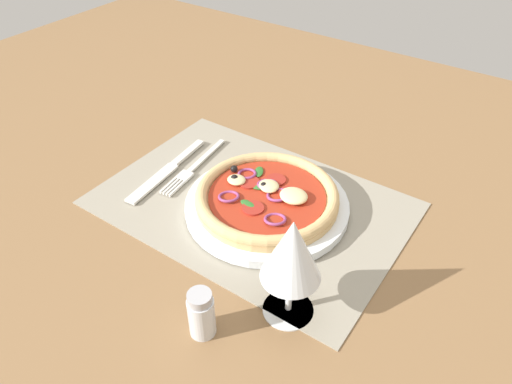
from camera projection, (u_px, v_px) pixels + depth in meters
ground_plane at (252, 210)px, 76.90cm from camera, size 190.00×140.00×2.40cm
placemat at (251, 203)px, 76.03cm from camera, size 46.84×32.02×0.40cm
plate at (269, 204)px, 74.48cm from camera, size 25.20×25.20×1.42cm
pizza at (269, 195)px, 73.36cm from camera, size 21.88×21.88×2.60cm
fork at (192, 169)px, 82.52cm from camera, size 3.64×18.05×0.44cm
knife at (167, 170)px, 82.10cm from camera, size 3.61×20.07×0.62cm
wine_glass at (292, 253)px, 53.71cm from camera, size 7.20×7.20×14.90cm
pepper_shaker at (201, 314)px, 55.69cm from camera, size 3.20×3.20×6.70cm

